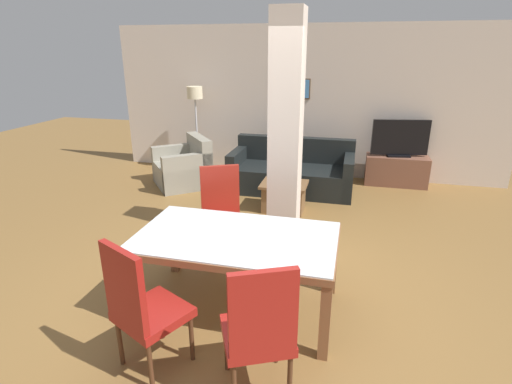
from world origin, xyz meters
The scene contains 14 objects.
ground_plane centered at (0.00, 0.00, 0.00)m, with size 18.00×18.00×0.00m, color brown.
back_wall centered at (0.00, 4.37, 1.35)m, with size 7.20×0.09×2.70m.
divider_pillar centered at (0.19, 1.34, 1.35)m, with size 0.35×0.36×2.70m.
dining_table centered at (0.00, 0.00, 0.60)m, with size 1.78×1.03×0.74m.
dining_chair_near_left centered at (-0.44, -0.90, 0.57)m, with size 0.62×0.62×1.06m.
dining_chair_near_right centered at (0.44, -0.94, 0.57)m, with size 0.61×0.61×1.06m.
dining_chair_far_left centered at (-0.44, 0.90, 0.57)m, with size 0.61×0.61×1.06m.
sofa centered at (-0.04, 3.40, 0.29)m, with size 2.04×0.94×0.85m.
armchair centered at (-1.91, 3.19, 0.29)m, with size 1.24×1.25×0.84m.
coffee_table centered at (0.00, 2.45, 0.22)m, with size 0.67×0.53×0.42m.
bottle centered at (0.18, 2.47, 0.53)m, with size 0.08×0.08×0.29m.
tv_stand centered at (1.71, 4.09, 0.26)m, with size 1.05×0.40×0.52m.
tv_screen centered at (1.71, 4.09, 0.83)m, with size 0.95×0.27×0.64m.
floor_lamp centered at (-1.98, 4.01, 1.35)m, with size 0.28×0.28×1.63m.
Camera 1 is at (0.94, -3.03, 2.30)m, focal length 28.00 mm.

